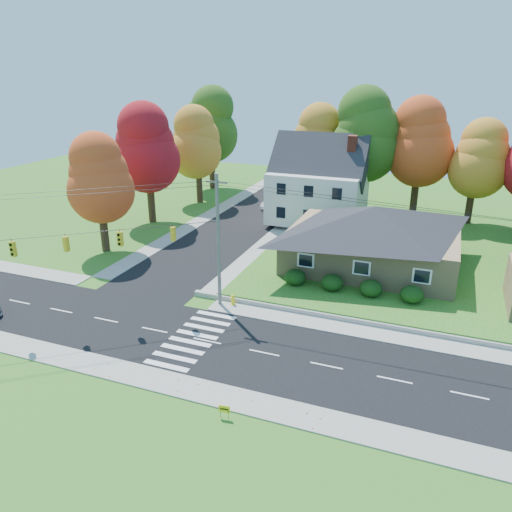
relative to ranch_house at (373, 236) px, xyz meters
The scene contains 21 objects.
ground 18.18m from the ranch_house, 116.57° to the right, with size 120.00×120.00×0.00m, color #3D7923.
road_main 18.18m from the ranch_house, 116.57° to the right, with size 90.00×8.00×0.02m, color black.
road_cross 19.15m from the ranch_house, 147.99° to the left, with size 8.00×44.00×0.02m, color black.
sidewalk_north 13.98m from the ranch_house, 126.03° to the right, with size 90.00×2.00×0.08m, color #9C9A90.
sidewalk_south 22.70m from the ranch_house, 110.85° to the right, with size 90.00×2.00×0.08m, color #9C9A90.
lawn 7.69m from the ranch_house, 45.00° to the left, with size 30.00×30.00×0.50m, color #3D7923.
ranch_house is the anchor object (origin of this frame).
colonial_house 14.46m from the ranch_house, 123.55° to the left, with size 10.40×8.40×9.60m.
hedge_row 6.57m from the ranch_house, 94.61° to the right, with size 10.70×1.70×1.27m.
traffic_infrastructure 16.87m from the ranch_house, 119.09° to the right, with size 38.10×10.66×10.00m.
tree_lot_0 21.20m from the ranch_house, 119.05° to the left, with size 6.72×6.72×12.51m.
tree_lot_1 18.58m from the ranch_house, 103.24° to the left, with size 7.84×7.84×14.60m.
tree_lot_2 18.99m from the ranch_house, 83.66° to the left, with size 7.28×7.28×13.56m.
tree_lot_3 19.29m from the ranch_house, 64.80° to the left, with size 6.16×6.16×11.47m.
tree_west_0 25.61m from the ranch_house, behind, with size 6.16×6.16×11.47m.
tree_west_1 27.18m from the ranch_house, 167.01° to the left, with size 7.28×7.28×13.56m.
tree_west_2 30.03m from the ranch_house, 147.38° to the left, with size 6.72×6.72×12.51m.
tree_west_3 36.60m from the ranch_house, 138.37° to the left, with size 7.84×7.84×14.60m.
white_car 22.46m from the ranch_house, 131.06° to the left, with size 1.60×4.59×1.51m, color white.
fire_hydrant 13.86m from the ranch_house, 129.10° to the right, with size 0.49×0.38×0.86m.
yard_sign 23.02m from the ranch_house, 99.43° to the right, with size 0.60×0.12×0.75m.
Camera 1 is at (13.35, -25.48, 16.87)m, focal length 35.00 mm.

